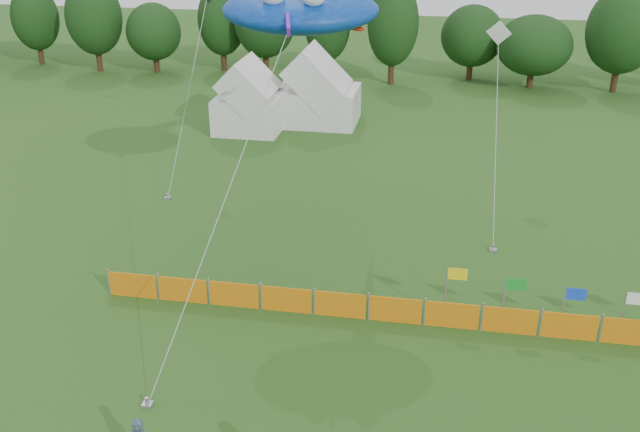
% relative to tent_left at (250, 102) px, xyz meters
% --- Properties ---
extents(treeline, '(104.57, 8.78, 8.36)m').
position_rel_tent_left_xyz_m(treeline, '(10.53, 14.97, 2.31)').
color(treeline, '#382314').
rests_on(treeline, ground).
extents(tent_left, '(4.21, 4.21, 3.71)m').
position_rel_tent_left_xyz_m(tent_left, '(0.00, 0.00, 0.00)').
color(tent_left, silver).
rests_on(tent_left, ground).
extents(tent_right, '(5.46, 4.37, 3.85)m').
position_rel_tent_left_xyz_m(tent_right, '(4.00, 2.42, 0.07)').
color(tent_right, silver).
rests_on(tent_right, ground).
extents(barrier_fence, '(21.90, 0.06, 1.00)m').
position_rel_tent_left_xyz_m(barrier_fence, '(11.19, -21.32, -1.37)').
color(barrier_fence, '#CD6F0B').
rests_on(barrier_fence, ground).
extents(flag_row, '(10.73, 0.41, 2.17)m').
position_rel_tent_left_xyz_m(flag_row, '(18.04, -20.95, -0.51)').
color(flag_row, gray).
rests_on(flag_row, ground).
extents(stingray_kite, '(6.73, 18.36, 11.26)m').
position_rel_tent_left_xyz_m(stingray_kite, '(6.96, -16.38, 8.31)').
color(stingray_kite, blue).
rests_on(stingray_kite, ground).
extents(small_kite_white, '(1.27, 9.69, 8.32)m').
position_rel_tent_left_xyz_m(small_kite_white, '(14.86, -8.12, 3.74)').
color(small_kite_white, white).
rests_on(small_kite_white, ground).
extents(small_kite_dark, '(1.37, 6.07, 9.66)m').
position_rel_tent_left_xyz_m(small_kite_dark, '(-0.61, -8.52, 3.62)').
color(small_kite_dark, black).
rests_on(small_kite_dark, ground).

